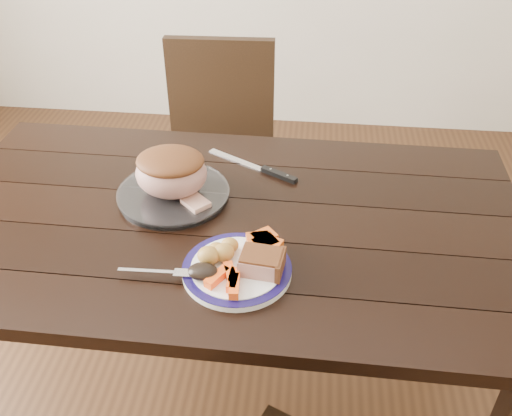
# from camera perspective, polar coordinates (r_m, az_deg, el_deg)

# --- Properties ---
(ground) EXTENTS (4.00, 4.00, 0.00)m
(ground) POSITION_cam_1_polar(r_m,az_deg,el_deg) (2.08, -2.24, -17.58)
(ground) COLOR #472B16
(ground) RESTS_ON ground
(dining_table) EXTENTS (1.61, 0.92, 0.75)m
(dining_table) POSITION_cam_1_polar(r_m,az_deg,el_deg) (1.59, -2.79, -3.53)
(dining_table) COLOR black
(dining_table) RESTS_ON ground
(chair_far) EXTENTS (0.44, 0.45, 0.93)m
(chair_far) POSITION_cam_1_polar(r_m,az_deg,el_deg) (2.29, -3.69, 6.00)
(chair_far) COLOR black
(chair_far) RESTS_ON ground
(dinner_plate) EXTENTS (0.26, 0.26, 0.02)m
(dinner_plate) POSITION_cam_1_polar(r_m,az_deg,el_deg) (1.36, -1.92, -6.23)
(dinner_plate) COLOR white
(dinner_plate) RESTS_ON dining_table
(plate_rim) EXTENTS (0.26, 0.26, 0.02)m
(plate_rim) POSITION_cam_1_polar(r_m,az_deg,el_deg) (1.35, -1.92, -5.97)
(plate_rim) COLOR #140D43
(plate_rim) RESTS_ON dinner_plate
(serving_platter) EXTENTS (0.31, 0.31, 0.02)m
(serving_platter) POSITION_cam_1_polar(r_m,az_deg,el_deg) (1.62, -8.24, 1.29)
(serving_platter) COLOR white
(serving_platter) RESTS_ON dining_table
(pork_slice) EXTENTS (0.10, 0.09, 0.04)m
(pork_slice) POSITION_cam_1_polar(r_m,az_deg,el_deg) (1.33, 0.51, -5.48)
(pork_slice) COLOR tan
(pork_slice) RESTS_ON dinner_plate
(roasted_potatoes) EXTENTS (0.09, 0.09, 0.05)m
(roasted_potatoes) POSITION_cam_1_polar(r_m,az_deg,el_deg) (1.36, -3.69, -4.41)
(roasted_potatoes) COLOR gold
(roasted_potatoes) RESTS_ON dinner_plate
(carrot_batons) EXTENTS (0.08, 0.11, 0.02)m
(carrot_batons) POSITION_cam_1_polar(r_m,az_deg,el_deg) (1.30, -2.75, -7.14)
(carrot_batons) COLOR #FD5715
(carrot_batons) RESTS_ON dinner_plate
(pumpkin_wedges) EXTENTS (0.09, 0.09, 0.04)m
(pumpkin_wedges) POSITION_cam_1_polar(r_m,az_deg,el_deg) (1.38, 0.82, -3.66)
(pumpkin_wedges) COLOR orange
(pumpkin_wedges) RESTS_ON dinner_plate
(dark_mushroom) EXTENTS (0.07, 0.05, 0.03)m
(dark_mushroom) POSITION_cam_1_polar(r_m,az_deg,el_deg) (1.32, -5.33, -6.34)
(dark_mushroom) COLOR black
(dark_mushroom) RESTS_ON dinner_plate
(fork) EXTENTS (0.18, 0.03, 0.00)m
(fork) POSITION_cam_1_polar(r_m,az_deg,el_deg) (1.35, -9.44, -6.36)
(fork) COLOR silver
(fork) RESTS_ON dinner_plate
(roast_joint) EXTENTS (0.20, 0.17, 0.13)m
(roast_joint) POSITION_cam_1_polar(r_m,az_deg,el_deg) (1.58, -8.46, 3.44)
(roast_joint) COLOR tan
(roast_joint) RESTS_ON serving_platter
(cut_slice) EXTENTS (0.09, 0.09, 0.02)m
(cut_slice) POSITION_cam_1_polar(r_m,az_deg,el_deg) (1.55, -6.04, 0.47)
(cut_slice) COLOR tan
(cut_slice) RESTS_ON serving_platter
(carving_knife) EXTENTS (0.29, 0.18, 0.01)m
(carving_knife) POSITION_cam_1_polar(r_m,az_deg,el_deg) (1.71, 1.21, 3.74)
(carving_knife) COLOR silver
(carving_knife) RESTS_ON dining_table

